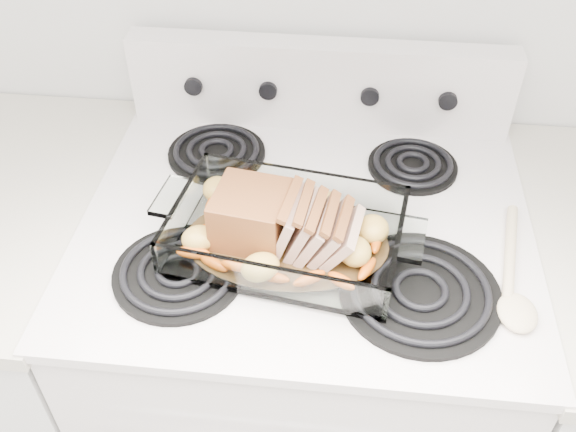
# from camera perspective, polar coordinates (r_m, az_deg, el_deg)

# --- Properties ---
(electric_range) EXTENTS (0.78, 0.70, 1.12)m
(electric_range) POSITION_cam_1_polar(r_m,az_deg,el_deg) (1.47, 1.29, -13.16)
(electric_range) COLOR white
(electric_range) RESTS_ON ground
(counter_left) EXTENTS (0.58, 0.68, 0.93)m
(counter_left) POSITION_cam_1_polar(r_m,az_deg,el_deg) (1.65, -22.84, -10.44)
(counter_left) COLOR white
(counter_left) RESTS_ON ground
(baking_dish) EXTENTS (0.36, 0.24, 0.07)m
(baking_dish) POSITION_cam_1_polar(r_m,az_deg,el_deg) (1.05, -0.12, -1.91)
(baking_dish) COLOR silver
(baking_dish) RESTS_ON electric_range
(pork_roast) EXTENTS (0.23, 0.11, 0.09)m
(pork_roast) POSITION_cam_1_polar(r_m,az_deg,el_deg) (1.03, -1.39, -0.49)
(pork_roast) COLOR brown
(pork_roast) RESTS_ON baking_dish
(roast_vegetables) EXTENTS (0.34, 0.19, 0.04)m
(roast_vegetables) POSITION_cam_1_polar(r_m,az_deg,el_deg) (1.07, -0.12, -0.29)
(roast_vegetables) COLOR #C75300
(roast_vegetables) RESTS_ON baking_dish
(wooden_spoon) EXTENTS (0.07, 0.28, 0.02)m
(wooden_spoon) POSITION_cam_1_polar(r_m,az_deg,el_deg) (1.06, 19.45, -5.78)
(wooden_spoon) COLOR beige
(wooden_spoon) RESTS_ON electric_range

